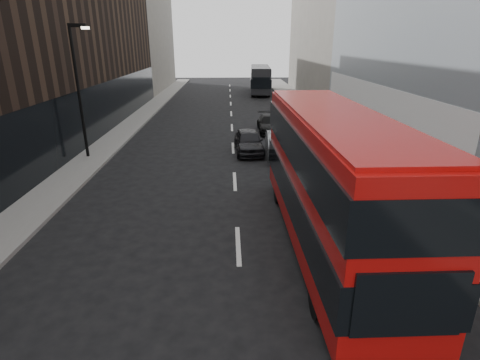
{
  "coord_description": "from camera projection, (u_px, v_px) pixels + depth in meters",
  "views": [
    {
      "loc": [
        -0.28,
        -2.73,
        6.25
      ],
      "look_at": [
        0.04,
        7.41,
        2.5
      ],
      "focal_mm": 28.0,
      "sensor_mm": 36.0,
      "label": 1
    }
  ],
  "objects": [
    {
      "name": "sidewalk_right",
      "position": [
        331.0,
        129.0,
        28.37
      ],
      "size": [
        3.0,
        80.0,
        0.15
      ],
      "primitive_type": "cube",
      "color": "slate",
      "rests_on": "ground"
    },
    {
      "name": "sidewalk_left",
      "position": [
        125.0,
        130.0,
        27.91
      ],
      "size": [
        2.0,
        80.0,
        0.15
      ],
      "primitive_type": "cube",
      "color": "slate",
      "rests_on": "ground"
    },
    {
      "name": "building_victorian",
      "position": [
        328.0,
        11.0,
        42.98
      ],
      "size": [
        6.5,
        24.0,
        21.0
      ],
      "color": "slate",
      "rests_on": "ground"
    },
    {
      "name": "building_left_mid",
      "position": [
        88.0,
        32.0,
        30.1
      ],
      "size": [
        5.0,
        24.0,
        14.0
      ],
      "primitive_type": "cube",
      "color": "black",
      "rests_on": "ground"
    },
    {
      "name": "building_left_far",
      "position": [
        145.0,
        40.0,
        50.9
      ],
      "size": [
        5.0,
        20.0,
        13.0
      ],
      "primitive_type": "cube",
      "color": "slate",
      "rests_on": "ground"
    },
    {
      "name": "street_lamp",
      "position": [
        79.0,
        83.0,
        19.92
      ],
      "size": [
        1.06,
        0.22,
        7.0
      ],
      "color": "black",
      "rests_on": "sidewalk_left"
    },
    {
      "name": "red_bus",
      "position": [
        331.0,
        175.0,
        11.5
      ],
      "size": [
        2.66,
        10.84,
        4.36
      ],
      "rotation": [
        0.0,
        0.0,
        0.01
      ],
      "color": "#B50D0B",
      "rests_on": "ground"
    },
    {
      "name": "grey_bus",
      "position": [
        260.0,
        79.0,
        48.24
      ],
      "size": [
        3.06,
        10.52,
        3.36
      ],
      "rotation": [
        0.0,
        0.0,
        -0.06
      ],
      "color": "black",
      "rests_on": "ground"
    },
    {
      "name": "car_a",
      "position": [
        249.0,
        141.0,
        22.38
      ],
      "size": [
        1.79,
        4.07,
        1.36
      ],
      "primitive_type": "imported",
      "rotation": [
        0.0,
        0.0,
        0.05
      ],
      "color": "black",
      "rests_on": "ground"
    },
    {
      "name": "car_b",
      "position": [
        280.0,
        145.0,
        21.54
      ],
      "size": [
        1.65,
        4.3,
        1.4
      ],
      "primitive_type": "imported",
      "rotation": [
        0.0,
        0.0,
        -0.04
      ],
      "color": "gray",
      "rests_on": "ground"
    },
    {
      "name": "car_c",
      "position": [
        270.0,
        124.0,
        27.52
      ],
      "size": [
        1.72,
        4.22,
        1.22
      ],
      "primitive_type": "imported",
      "rotation": [
        0.0,
        0.0,
        -0.0
      ],
      "color": "black",
      "rests_on": "ground"
    }
  ]
}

